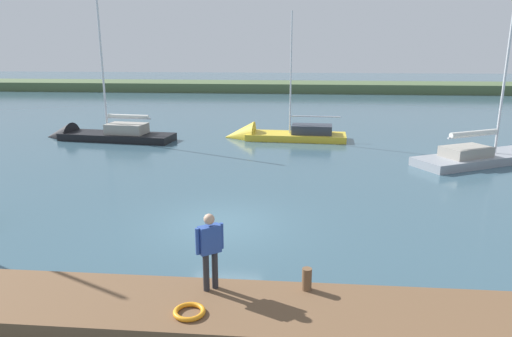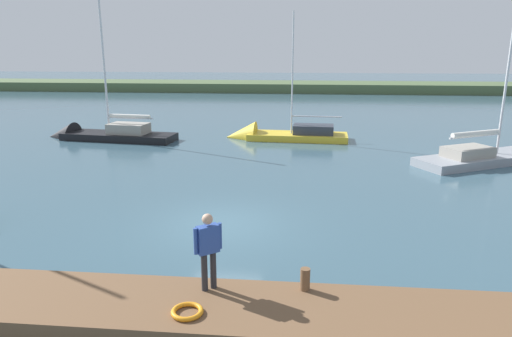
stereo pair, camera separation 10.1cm
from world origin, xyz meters
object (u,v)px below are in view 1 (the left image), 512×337
object	(u,v)px
life_ring_buoy	(189,312)
person_on_dock	(210,246)
sailboat_inner_slip	(99,138)
sailboat_far_left	(504,156)
mooring_post_near	(307,279)
sailboat_far_right	(274,137)

from	to	relation	value
life_ring_buoy	person_on_dock	size ratio (longest dim) A/B	0.37
sailboat_inner_slip	sailboat_far_left	bearing A→B (deg)	178.71
mooring_post_near	life_ring_buoy	size ratio (longest dim) A/B	0.77
sailboat_inner_slip	person_on_dock	world-z (taller)	sailboat_inner_slip
person_on_dock	sailboat_far_right	bearing A→B (deg)	142.32
life_ring_buoy	sailboat_far_left	world-z (taller)	sailboat_far_left
mooring_post_near	sailboat_far_right	distance (m)	20.27
person_on_dock	sailboat_far_left	bearing A→B (deg)	104.03
life_ring_buoy	sailboat_inner_slip	size ratio (longest dim) A/B	0.06
sailboat_far_right	life_ring_buoy	bearing A→B (deg)	91.75
life_ring_buoy	sailboat_inner_slip	distance (m)	22.87
sailboat_far_right	mooring_post_near	bearing A→B (deg)	98.39
life_ring_buoy	person_on_dock	xyz separation A→B (m)	(-0.25, -1.03, 0.99)
sailboat_far_right	person_on_dock	bearing A→B (deg)	92.38
sailboat_far_left	person_on_dock	size ratio (longest dim) A/B	6.54
mooring_post_near	sailboat_far_left	xyz separation A→B (m)	(-10.69, -15.50, -0.61)
sailboat_far_right	sailboat_inner_slip	distance (m)	11.35
sailboat_inner_slip	person_on_dock	xyz separation A→B (m)	(-10.94, 19.19, 1.45)
mooring_post_near	sailboat_far_right	xyz separation A→B (m)	(1.77, -20.18, -0.67)
sailboat_far_left	sailboat_inner_slip	bearing A→B (deg)	143.41
sailboat_far_left	person_on_dock	world-z (taller)	sailboat_far_left
sailboat_far_right	sailboat_inner_slip	xyz separation A→B (m)	(11.29, 1.16, -0.00)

